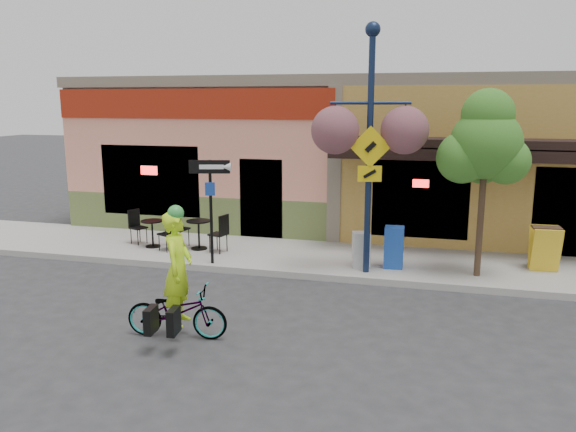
# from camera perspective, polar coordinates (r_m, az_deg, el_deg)

# --- Properties ---
(ground) EXTENTS (90.00, 90.00, 0.00)m
(ground) POSITION_cam_1_polar(r_m,az_deg,el_deg) (11.67, 6.54, -7.60)
(ground) COLOR #2D2D30
(ground) RESTS_ON ground
(sidewalk) EXTENTS (24.00, 3.00, 0.15)m
(sidewalk) POSITION_cam_1_polar(r_m,az_deg,el_deg) (13.54, 7.75, -4.58)
(sidewalk) COLOR #9E9B93
(sidewalk) RESTS_ON ground
(curb) EXTENTS (24.00, 0.12, 0.15)m
(curb) POSITION_cam_1_polar(r_m,az_deg,el_deg) (12.16, 6.92, -6.44)
(curb) COLOR #A8A59E
(curb) RESTS_ON ground
(building) EXTENTS (18.20, 8.20, 4.50)m
(building) POSITION_cam_1_polar(r_m,az_deg,el_deg) (18.55, 10.00, 6.56)
(building) COLOR #EC9074
(building) RESTS_ON ground
(bicycle) EXTENTS (1.74, 0.77, 0.88)m
(bicycle) POSITION_cam_1_polar(r_m,az_deg,el_deg) (9.48, -11.22, -9.52)
(bicycle) COLOR maroon
(bicycle) RESTS_ON ground
(cyclist_rider) EXTENTS (0.52, 0.72, 1.86)m
(cyclist_rider) POSITION_cam_1_polar(r_m,az_deg,el_deg) (9.30, -11.06, -6.74)
(cyclist_rider) COLOR #C8FF1A
(cyclist_rider) RESTS_ON ground
(lamp_post) EXTENTS (1.79, 1.07, 5.26)m
(lamp_post) POSITION_cam_1_polar(r_m,az_deg,el_deg) (11.98, 8.26, 6.48)
(lamp_post) COLOR #13203D
(lamp_post) RESTS_ON sidewalk
(one_way_sign) EXTENTS (0.94, 0.41, 2.39)m
(one_way_sign) POSITION_cam_1_polar(r_m,az_deg,el_deg) (12.85, -7.82, 0.37)
(one_way_sign) COLOR black
(one_way_sign) RESTS_ON sidewalk
(cafe_set_left) EXTENTS (1.68, 1.29, 0.91)m
(cafe_set_left) POSITION_cam_1_polar(r_m,az_deg,el_deg) (14.73, -13.62, -1.36)
(cafe_set_left) COLOR black
(cafe_set_left) RESTS_ON sidewalk
(cafe_set_right) EXTENTS (1.76, 1.19, 0.96)m
(cafe_set_right) POSITION_cam_1_polar(r_m,az_deg,el_deg) (14.28, -9.06, -1.45)
(cafe_set_right) COLOR black
(cafe_set_right) RESTS_ON sidewalk
(newspaper_box_blue) EXTENTS (0.43, 0.38, 0.93)m
(newspaper_box_blue) POSITION_cam_1_polar(r_m,az_deg,el_deg) (12.78, 10.71, -3.13)
(newspaper_box_blue) COLOR #1C48AA
(newspaper_box_blue) RESTS_ON sidewalk
(newspaper_box_grey) EXTENTS (0.45, 0.43, 0.80)m
(newspaper_box_grey) POSITION_cam_1_polar(r_m,az_deg,el_deg) (12.71, 7.44, -3.42)
(newspaper_box_grey) COLOR #BDBDBD
(newspaper_box_grey) RESTS_ON sidewalk
(street_tree) EXTENTS (1.99, 1.99, 3.98)m
(street_tree) POSITION_cam_1_polar(r_m,az_deg,el_deg) (12.34, 19.20, 3.13)
(street_tree) COLOR #3D7A26
(street_tree) RESTS_ON sidewalk
(sandwich_board) EXTENTS (0.61, 0.46, 0.99)m
(sandwich_board) POSITION_cam_1_polar(r_m,az_deg,el_deg) (13.39, 24.79, -3.21)
(sandwich_board) COLOR yellow
(sandwich_board) RESTS_ON sidewalk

